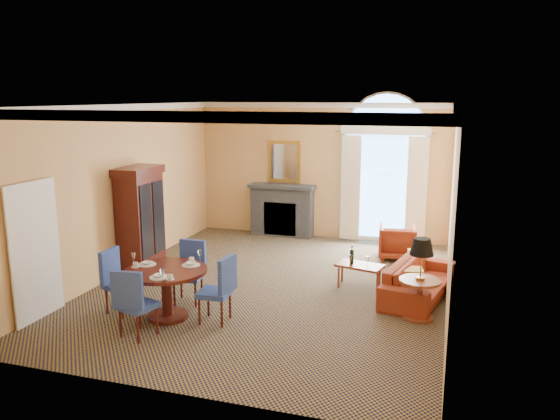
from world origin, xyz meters
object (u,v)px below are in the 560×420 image
(sofa, at_px, (419,280))
(coffee_table, at_px, (359,265))
(armoire, at_px, (140,221))
(armchair, at_px, (397,242))
(side_table, at_px, (421,269))
(dining_table, at_px, (167,282))

(sofa, xyz_separation_m, coffee_table, (-1.06, 0.22, 0.09))
(armoire, bearing_deg, armchair, 25.94)
(armchair, relative_size, side_table, 0.62)
(armoire, xyz_separation_m, side_table, (5.32, -0.86, -0.19))
(armchair, bearing_deg, coffee_table, 70.55)
(dining_table, relative_size, coffee_table, 1.40)
(armchair, relative_size, coffee_table, 0.87)
(dining_table, xyz_separation_m, coffee_table, (2.56, 2.29, -0.18))
(armoire, distance_m, armchair, 5.26)
(sofa, height_order, side_table, side_table)
(armoire, height_order, sofa, armoire)
(armchair, xyz_separation_m, coffee_table, (-0.49, -1.98, 0.04))
(sofa, distance_m, coffee_table, 1.09)
(sofa, bearing_deg, dining_table, 131.70)
(coffee_table, bearing_deg, side_table, -32.77)
(sofa, relative_size, coffee_table, 2.30)
(armoire, xyz_separation_m, dining_table, (1.64, -1.99, -0.41))
(armchair, distance_m, side_table, 3.23)
(armoire, relative_size, armchair, 2.63)
(armoire, bearing_deg, side_table, -9.17)
(dining_table, bearing_deg, coffee_table, 41.76)
(side_table, bearing_deg, coffee_table, 133.81)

